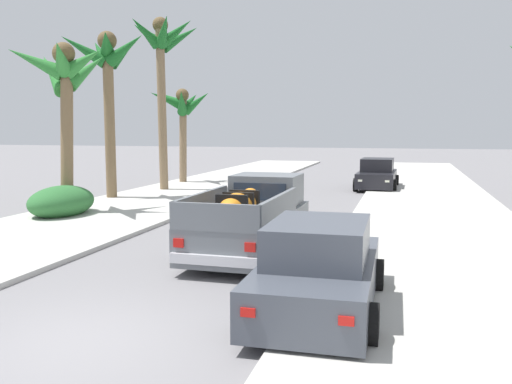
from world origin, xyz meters
The scene contains 13 objects.
ground_plane centered at (0.00, 0.00, 0.00)m, with size 160.00×160.00×0.00m, color slate.
sidewalk_left centered at (-5.49, 12.00, 0.06)m, with size 5.39×60.00×0.12m, color beige.
sidewalk_right centered at (5.49, 12.00, 0.06)m, with size 5.39×60.00×0.12m, color beige.
curb_left centered at (-4.19, 12.00, 0.05)m, with size 0.16×60.00×0.10m, color silver.
curb_right centered at (4.19, 12.00, 0.05)m, with size 0.16×60.00×0.10m, color silver.
pickup_truck centered at (0.93, 6.14, 0.81)m, with size 2.25×5.23×1.80m.
car_left_near centered at (3.19, 2.14, 0.71)m, with size 2.07×4.28×1.54m.
car_right_near centered at (3.18, 21.30, 0.71)m, with size 2.10×4.29×1.54m.
palm_tree_left_fore centered at (-6.96, 10.18, 4.68)m, with size 3.40×3.75×5.96m.
palm_tree_right_fore centered at (-6.57, 17.45, 6.56)m, with size 3.31×3.64×8.18m.
palm_tree_left_mid centered at (-7.28, 21.24, 4.14)m, with size 3.34×3.46×5.19m.
palm_tree_right_mid centered at (-7.49, 14.05, 5.47)m, with size 3.72×3.12×7.02m.
hedge_bush centered at (-6.70, 9.41, 0.55)m, with size 1.80×2.80×1.10m, color #2D6B33.
Camera 1 is at (4.49, -6.54, 3.02)m, focal length 38.30 mm.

